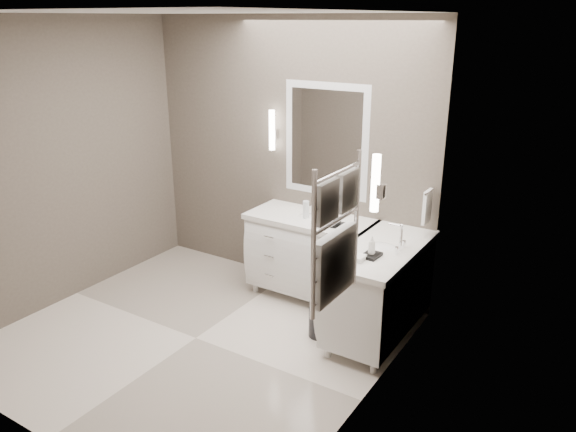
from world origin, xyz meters
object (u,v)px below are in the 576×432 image
Objects in this scene: vanity_right at (380,286)px; waste_bin at (320,322)px; towel_ladder at (335,241)px; vanity_back at (311,252)px.

vanity_right is 4.59× the size of waste_bin.
towel_ladder is at bearing -80.16° from vanity_right.
vanity_right is at bearing 33.68° from waste_bin.
vanity_back is at bearing 126.49° from waste_bin.
waste_bin is at bearing 122.61° from towel_ladder.
vanity_back is 0.83m from waste_bin.
towel_ladder reaches higher than vanity_back.
towel_ladder reaches higher than waste_bin.
waste_bin is at bearing -146.32° from vanity_right.
towel_ladder is 3.33× the size of waste_bin.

